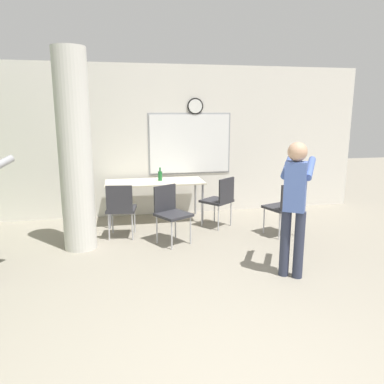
{
  "coord_description": "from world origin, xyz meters",
  "views": [
    {
      "loc": [
        -0.78,
        -2.03,
        1.97
      ],
      "look_at": [
        0.09,
        2.27,
        1.01
      ],
      "focal_mm": 35.0,
      "sensor_mm": 36.0,
      "label": 1
    }
  ],
  "objects_px": {
    "bottle_on_table": "(160,176)",
    "chair_table_right": "(220,198)",
    "chair_table_front": "(170,210)",
    "chair_mid_room": "(284,205)",
    "person_playing_side": "(295,199)",
    "folding_table": "(155,184)",
    "chair_table_left": "(121,207)"
  },
  "relations": [
    {
      "from": "chair_table_left",
      "to": "person_playing_side",
      "type": "xyz_separation_m",
      "value": [
        1.99,
        -1.81,
        0.45
      ]
    },
    {
      "from": "bottle_on_table",
      "to": "chair_table_left",
      "type": "relative_size",
      "value": 0.27
    },
    {
      "from": "chair_table_front",
      "to": "chair_mid_room",
      "type": "distance_m",
      "value": 1.81
    },
    {
      "from": "folding_table",
      "to": "chair_table_left",
      "type": "distance_m",
      "value": 1.04
    },
    {
      "from": "person_playing_side",
      "to": "bottle_on_table",
      "type": "bearing_deg",
      "value": 115.4
    },
    {
      "from": "chair_mid_room",
      "to": "folding_table",
      "type": "bearing_deg",
      "value": 147.36
    },
    {
      "from": "bottle_on_table",
      "to": "person_playing_side",
      "type": "xyz_separation_m",
      "value": [
        1.27,
        -2.68,
        0.13
      ]
    },
    {
      "from": "folding_table",
      "to": "chair_table_front",
      "type": "height_order",
      "value": "chair_table_front"
    },
    {
      "from": "chair_table_right",
      "to": "person_playing_side",
      "type": "distance_m",
      "value": 2.13
    },
    {
      "from": "folding_table",
      "to": "bottle_on_table",
      "type": "relative_size",
      "value": 7.35
    },
    {
      "from": "folding_table",
      "to": "bottle_on_table",
      "type": "bearing_deg",
      "value": 23.06
    },
    {
      "from": "chair_table_right",
      "to": "chair_table_left",
      "type": "bearing_deg",
      "value": -171.68
    },
    {
      "from": "chair_mid_room",
      "to": "chair_table_left",
      "type": "xyz_separation_m",
      "value": [
        -2.54,
        0.41,
        0.0
      ]
    },
    {
      "from": "person_playing_side",
      "to": "chair_table_left",
      "type": "bearing_deg",
      "value": 137.75
    },
    {
      "from": "chair_mid_room",
      "to": "chair_table_left",
      "type": "relative_size",
      "value": 1.0
    },
    {
      "from": "chair_table_right",
      "to": "chair_table_left",
      "type": "height_order",
      "value": "same"
    },
    {
      "from": "folding_table",
      "to": "chair_mid_room",
      "type": "height_order",
      "value": "chair_mid_room"
    },
    {
      "from": "chair_table_front",
      "to": "chair_mid_room",
      "type": "xyz_separation_m",
      "value": [
        1.81,
        -0.05,
        0.0
      ]
    },
    {
      "from": "folding_table",
      "to": "chair_mid_room",
      "type": "xyz_separation_m",
      "value": [
        1.92,
        -1.23,
        -0.18
      ]
    },
    {
      "from": "chair_mid_room",
      "to": "person_playing_side",
      "type": "height_order",
      "value": "person_playing_side"
    },
    {
      "from": "chair_table_right",
      "to": "person_playing_side",
      "type": "relative_size",
      "value": 0.53
    },
    {
      "from": "folding_table",
      "to": "person_playing_side",
      "type": "relative_size",
      "value": 1.07
    },
    {
      "from": "folding_table",
      "to": "chair_table_front",
      "type": "relative_size",
      "value": 2.0
    },
    {
      "from": "chair_table_front",
      "to": "chair_mid_room",
      "type": "relative_size",
      "value": 1.0
    },
    {
      "from": "chair_table_right",
      "to": "person_playing_side",
      "type": "bearing_deg",
      "value": -81.03
    },
    {
      "from": "folding_table",
      "to": "person_playing_side",
      "type": "bearing_deg",
      "value": -62.43
    },
    {
      "from": "bottle_on_table",
      "to": "chair_table_right",
      "type": "relative_size",
      "value": 0.27
    },
    {
      "from": "chair_table_right",
      "to": "folding_table",
      "type": "bearing_deg",
      "value": 151.17
    },
    {
      "from": "chair_table_right",
      "to": "bottle_on_table",
      "type": "bearing_deg",
      "value": 146.67
    },
    {
      "from": "chair_table_right",
      "to": "chair_table_front",
      "type": "distance_m",
      "value": 1.12
    },
    {
      "from": "bottle_on_table",
      "to": "chair_mid_room",
      "type": "relative_size",
      "value": 0.27
    },
    {
      "from": "folding_table",
      "to": "chair_table_front",
      "type": "distance_m",
      "value": 1.2
    }
  ]
}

